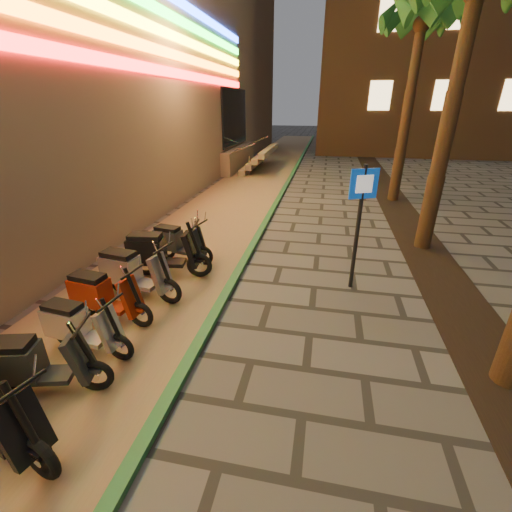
% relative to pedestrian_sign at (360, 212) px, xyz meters
% --- Properties ---
extents(ground, '(120.00, 120.00, 0.00)m').
position_rel_pedestrian_sign_xyz_m(ground, '(-1.59, -4.35, -1.66)').
color(ground, '#474442').
rests_on(ground, ground).
extents(parking_strip, '(3.40, 60.00, 0.01)m').
position_rel_pedestrian_sign_xyz_m(parking_strip, '(-4.19, 5.65, -1.65)').
color(parking_strip, '#8C7251').
rests_on(parking_strip, ground).
extents(green_curb, '(0.18, 60.00, 0.10)m').
position_rel_pedestrian_sign_xyz_m(green_curb, '(-2.49, 5.65, -1.61)').
color(green_curb, '#286C36').
rests_on(green_curb, ground).
extents(planting_strip, '(1.20, 40.00, 0.02)m').
position_rel_pedestrian_sign_xyz_m(planting_strip, '(2.01, 0.65, -1.65)').
color(planting_strip, black).
rests_on(planting_strip, ground).
extents(palm_d, '(2.97, 3.02, 7.16)m').
position_rel_pedestrian_sign_xyz_m(palm_d, '(2.01, 7.65, 4.29)').
color(palm_d, '#472D19').
rests_on(palm_d, ground).
extents(pedestrian_sign, '(0.53, 0.25, 2.56)m').
position_rel_pedestrian_sign_xyz_m(pedestrian_sign, '(0.00, 0.00, 0.00)').
color(pedestrian_sign, black).
rests_on(pedestrian_sign, ground).
extents(scooter_6, '(1.58, 0.78, 1.11)m').
position_rel_pedestrian_sign_xyz_m(scooter_6, '(-4.24, -3.82, -1.17)').
color(scooter_6, black).
rests_on(scooter_6, ground).
extents(scooter_7, '(1.50, 0.56, 1.06)m').
position_rel_pedestrian_sign_xyz_m(scooter_7, '(-4.23, -2.94, -1.20)').
color(scooter_7, black).
rests_on(scooter_7, ground).
extents(scooter_8, '(1.60, 0.62, 1.12)m').
position_rel_pedestrian_sign_xyz_m(scooter_8, '(-4.39, -2.09, -1.17)').
color(scooter_8, black).
rests_on(scooter_8, ground).
extents(scooter_9, '(1.74, 0.71, 1.22)m').
position_rel_pedestrian_sign_xyz_m(scooter_9, '(-4.29, -1.25, -1.12)').
color(scooter_9, black).
rests_on(scooter_9, ground).
extents(scooter_10, '(1.85, 0.73, 1.30)m').
position_rel_pedestrian_sign_xyz_m(scooter_10, '(-4.16, -0.32, -1.09)').
color(scooter_10, black).
rests_on(scooter_10, ground).
extents(scooter_11, '(1.56, 0.68, 1.10)m').
position_rel_pedestrian_sign_xyz_m(scooter_11, '(-4.14, 0.55, -1.18)').
color(scooter_11, black).
rests_on(scooter_11, ground).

